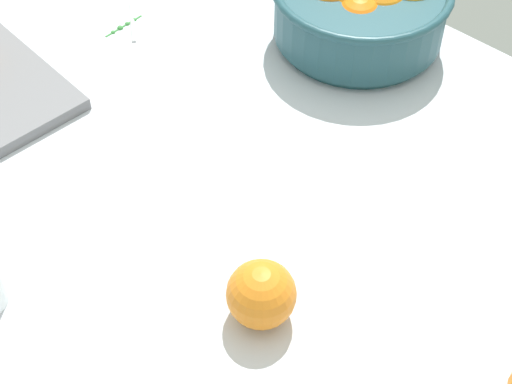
{
  "coord_description": "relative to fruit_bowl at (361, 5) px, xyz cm",
  "views": [
    {
      "loc": [
        40.3,
        -41.59,
        67.61
      ],
      "look_at": [
        2.62,
        -1.06,
        5.35
      ],
      "focal_mm": 54.66,
      "sensor_mm": 36.0,
      "label": 1
    }
  ],
  "objects": [
    {
      "name": "fruit_bowl",
      "position": [
        0.0,
        0.0,
        0.0
      ],
      "size": [
        24.47,
        24.47,
        11.39
      ],
      "color": "#234C56",
      "rests_on": "ground_plane"
    },
    {
      "name": "herb_sprig_0",
      "position": [
        -26.32,
        -20.7,
        -5.28
      ],
      "size": [
        0.9,
        6.72,
        0.9
      ],
      "color": "#3D8E41",
      "rests_on": "ground_plane"
    },
    {
      "name": "loose_orange_3",
      "position": [
        20.95,
        -42.8,
        -2.01
      ],
      "size": [
        7.06,
        7.06,
        7.06
      ],
      "primitive_type": "sphere",
      "color": "orange",
      "rests_on": "ground_plane"
    },
    {
      "name": "ground_plane",
      "position": [
        9.86,
        -33.39,
        -7.04
      ],
      "size": [
        139.81,
        89.21,
        3.0
      ],
      "primitive_type": "cube",
      "color": "silver"
    }
  ]
}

